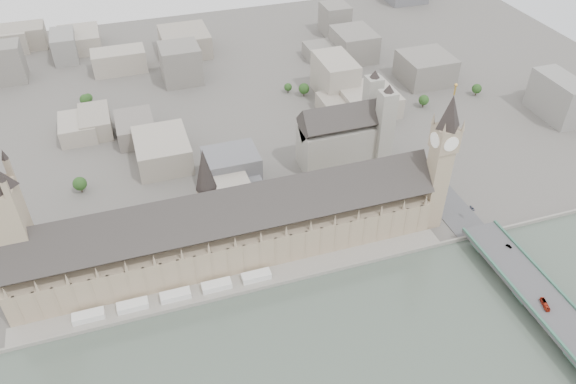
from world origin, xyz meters
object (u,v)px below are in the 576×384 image
object	(u,v)px
palace_of_westminster	(229,229)
car_approach	(472,208)
victoria_tower	(4,224)
westminster_bridge	(549,312)
car_silver	(509,246)
red_bus_north	(545,304)
elizabeth_tower	(442,154)
westminster_abbey	(346,135)

from	to	relation	value
palace_of_westminster	car_approach	bearing A→B (deg)	-6.24
victoria_tower	westminster_bridge	world-z (taller)	victoria_tower
victoria_tower	westminster_bridge	distance (m)	309.91
car_silver	red_bus_north	bearing A→B (deg)	-123.78
palace_of_westminster	westminster_bridge	distance (m)	195.05
victoria_tower	red_bus_north	size ratio (longest dim) A/B	10.58
westminster_bridge	elizabeth_tower	bearing A→B (deg)	104.11
palace_of_westminster	red_bus_north	xyz separation A→B (m)	(158.35, -105.73, -11.14)
westminster_bridge	car_approach	size ratio (longest dim) A/B	70.94
palace_of_westminster	elizabeth_tower	world-z (taller)	elizabeth_tower
westminster_bridge	car_silver	size ratio (longest dim) A/B	84.04
westminster_abbey	car_approach	xyz separation A→B (m)	(56.02, -93.57, -14.17)
westminster_abbey	car_silver	bearing A→B (deg)	-66.74
westminster_bridge	car_approach	distance (m)	89.26
westminster_abbey	car_silver	world-z (taller)	westminster_abbey
westminster_bridge	car_approach	bearing A→B (deg)	86.81
palace_of_westminster	westminster_abbey	size ratio (longest dim) A/B	3.90
westminster_abbey	car_silver	distance (m)	145.97
westminster_bridge	westminster_abbey	world-z (taller)	westminster_abbey
elizabeth_tower	westminster_abbey	bearing A→B (deg)	107.29
car_silver	car_approach	world-z (taller)	car_approach
elizabeth_tower	victoria_tower	distance (m)	260.64
palace_of_westminster	westminster_abbey	bearing A→B (deg)	34.17
victoria_tower	red_bus_north	world-z (taller)	victoria_tower
palace_of_westminster	westminster_bridge	size ratio (longest dim) A/B	0.82
westminster_bridge	car_silver	distance (m)	49.76
victoria_tower	car_silver	distance (m)	300.65
red_bus_north	car_approach	world-z (taller)	red_bus_north
victoria_tower	westminster_abbey	xyz separation A→B (m)	(232.92, 69.00, -30.12)
car_silver	palace_of_westminster	bearing A→B (deg)	138.96
westminster_bridge	westminster_abbey	xyz separation A→B (m)	(-51.08, 182.50, 19.96)
victoria_tower	red_bus_north	bearing A→B (deg)	-21.78
westminster_abbey	red_bus_north	bearing A→B (deg)	-75.32
palace_of_westminster	car_silver	size ratio (longest dim) A/B	68.53
victoria_tower	car_silver	bearing A→B (deg)	-12.52
car_silver	car_approach	bearing A→B (deg)	69.96
westminster_abbey	car_approach	world-z (taller)	westminster_abbey
victoria_tower	car_silver	world-z (taller)	victoria_tower
elizabeth_tower	westminster_bridge	bearing A→B (deg)	-75.89
elizabeth_tower	car_silver	distance (m)	72.84
westminster_bridge	car_approach	world-z (taller)	car_approach
palace_of_westminster	elizabeth_tower	bearing A→B (deg)	-4.85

